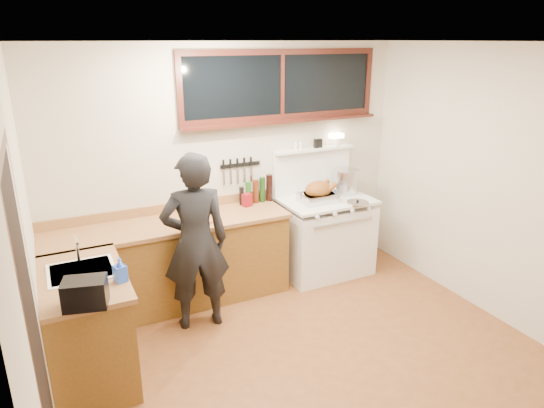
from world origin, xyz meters
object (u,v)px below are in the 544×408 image
cutting_board (191,219)px  man (195,242)px  vintage_stove (324,234)px  roast_turkey (318,193)px

cutting_board → man: bearing=-101.0°
vintage_stove → roast_turkey: size_ratio=3.68×
roast_turkey → cutting_board: bearing=-178.3°
man → roast_turkey: bearing=14.0°
cutting_board → roast_turkey: roast_turkey is taller
vintage_stove → man: (-1.68, -0.44, 0.38)m
vintage_stove → cutting_board: 1.68m
roast_turkey → man: bearing=-166.0°
man → vintage_stove: bearing=14.8°
man → roast_turkey: size_ratio=3.97×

